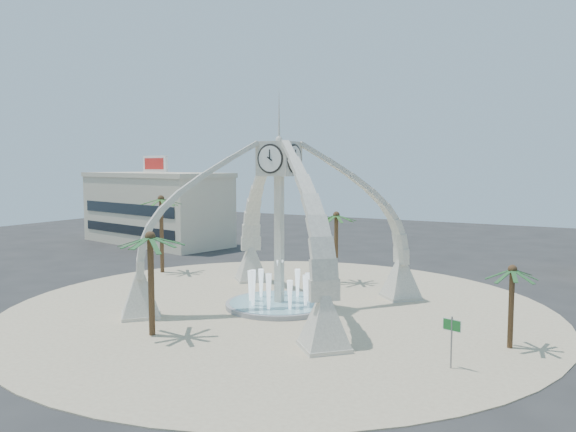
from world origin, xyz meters
The scene contains 10 objects.
ground centered at (0.00, 0.00, 0.00)m, with size 140.00×140.00×0.00m, color #282828.
plaza centered at (0.00, 0.00, 0.03)m, with size 40.00×40.00×0.06m, color beige.
clock_tower centered at (0.00, 0.00, 6.49)m, with size 17.94×17.94×16.30m.
fountain centered at (0.00, 0.00, 0.29)m, with size 8.00×8.00×3.62m.
building_nw centered at (-32.00, 22.00, 4.83)m, with size 23.75×13.73×11.90m.
palm_east centered at (16.39, -1.69, 4.58)m, with size 3.52×3.52×5.27m.
palm_west centered at (-16.91, 6.16, 7.19)m, with size 4.21×4.21×8.11m.
palm_north centered at (0.06, 10.11, 6.06)m, with size 4.47×4.47×6.89m.
palm_south centered at (-3.43, -9.89, 6.12)m, with size 4.28×4.28×7.00m.
street_sign centered at (14.17, -6.67, 2.00)m, with size 1.00×0.28×2.79m.
Camera 1 is at (20.55, -35.57, 10.58)m, focal length 35.00 mm.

